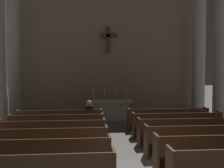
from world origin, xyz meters
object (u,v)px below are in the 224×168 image
object	(u,v)px
pew_left_row_5	(57,127)
column_right_third	(221,53)
pew_left_row_2	(39,156)
candlestick_inner_left	(104,96)
pew_right_row_6	(168,119)
pew_left_row_4	(52,134)
lone_worshipper	(89,115)
altar	(110,110)
column_right_fourth	(199,56)
pew_right_row_4	(188,131)
candlestick_outer_left	(94,97)
pew_right_row_2	(221,151)
column_left_fourth	(15,55)
pew_right_row_3	(202,140)
candlestick_outer_right	(126,96)
pew_left_row_3	(47,143)
pew_right_row_5	(177,124)
pew_left_row_6	(60,121)
candlestick_inner_right	(116,96)

from	to	relation	value
pew_left_row_5	column_right_third	bearing A→B (deg)	12.98
pew_left_row_2	candlestick_inner_left	world-z (taller)	candlestick_inner_left
pew_left_row_2	pew_right_row_6	xyz separation A→B (m)	(4.57, 4.58, 0.00)
pew_left_row_4	lone_worshipper	bearing A→B (deg)	62.53
altar	column_right_fourth	bearing A→B (deg)	4.78
pew_left_row_4	candlestick_inner_left	distance (m)	5.31
pew_right_row_4	candlestick_outer_left	xyz separation A→B (m)	(-3.14, 4.87, 0.75)
pew_right_row_2	altar	bearing A→B (deg)	107.72
pew_left_row_2	column_left_fourth	xyz separation A→B (m)	(-2.61, 7.57, 2.89)
pew_left_row_5	pew_right_row_3	world-z (taller)	same
pew_right_row_2	column_right_fourth	xyz separation A→B (m)	(2.61, 7.57, 2.89)
pew_right_row_3	candlestick_outer_right	world-z (taller)	candlestick_outer_right
pew_left_row_3	pew_right_row_6	distance (m)	5.72
pew_right_row_5	column_right_fourth	world-z (taller)	column_right_fourth
pew_left_row_3	pew_right_row_2	distance (m)	4.71
pew_left_row_2	pew_left_row_3	size ratio (longest dim) A/B	1.00
pew_left_row_6	column_left_fourth	size ratio (longest dim) A/B	0.50
pew_right_row_3	pew_right_row_5	distance (m)	2.29
pew_left_row_4	pew_right_row_4	distance (m)	4.57
pew_left_row_3	pew_left_row_6	world-z (taller)	same
pew_left_row_3	pew_left_row_5	distance (m)	2.29
pew_left_row_3	column_right_third	distance (m)	8.69
pew_left_row_3	pew_right_row_3	xyz separation A→B (m)	(4.57, 0.00, 0.00)
pew_left_row_5	pew_right_row_4	distance (m)	4.71
pew_right_row_5	pew_right_row_6	size ratio (longest dim) A/B	1.00
altar	pew_right_row_4	bearing A→B (deg)	-64.84
pew_left_row_5	candlestick_outer_left	world-z (taller)	candlestick_outer_left
pew_left_row_6	column_left_fourth	world-z (taller)	column_left_fourth
pew_left_row_3	pew_right_row_5	size ratio (longest dim) A/B	1.00
column_left_fourth	column_right_third	bearing A→B (deg)	-14.20
candlestick_inner_left	candlestick_outer_left	bearing A→B (deg)	180.00
lone_worshipper	pew_left_row_3	bearing A→B (deg)	-109.21
column_left_fourth	candlestick_inner_left	xyz separation A→B (m)	(4.59, -0.41, -2.15)
pew_right_row_6	candlestick_outer_left	xyz separation A→B (m)	(-3.14, 2.58, 0.75)
pew_left_row_3	candlestick_inner_right	distance (m)	6.59
pew_right_row_3	lone_worshipper	world-z (taller)	lone_worshipper
pew_left_row_5	pew_right_row_2	world-z (taller)	same
pew_left_row_5	column_right_fourth	bearing A→B (deg)	29.92
pew_left_row_5	candlestick_outer_right	bearing A→B (deg)	49.89
altar	candlestick_outer_left	world-z (taller)	candlestick_outer_left
pew_left_row_4	altar	xyz separation A→B (m)	(2.29, 4.87, 0.06)
altar	pew_left_row_3	bearing A→B (deg)	-110.82
column_left_fourth	pew_left_row_4	bearing A→B (deg)	-63.70
pew_right_row_6	candlestick_outer_left	size ratio (longest dim) A/B	5.14
pew_right_row_3	candlestick_inner_right	world-z (taller)	candlestick_inner_right
pew_right_row_5	column_right_fourth	bearing A→B (deg)	57.75
candlestick_outer_left	column_right_fourth	bearing A→B (deg)	4.08
column_right_fourth	candlestick_outer_left	size ratio (longest dim) A/B	10.27
pew_right_row_2	pew_left_row_2	bearing A→B (deg)	180.00
column_right_third	column_left_fourth	xyz separation A→B (m)	(-9.79, 2.48, 0.00)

